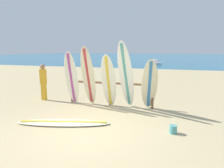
{
  "coord_description": "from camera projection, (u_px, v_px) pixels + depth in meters",
  "views": [
    {
      "loc": [
        2.09,
        -4.46,
        2.15
      ],
      "look_at": [
        -0.16,
        3.07,
        0.79
      ],
      "focal_mm": 32.2,
      "sensor_mm": 36.0,
      "label": 1
    }
  ],
  "objects": [
    {
      "name": "sand_bucket",
      "position": [
        173.0,
        129.0,
        5.19
      ],
      "size": [
        0.19,
        0.19,
        0.21
      ],
      "primitive_type": "cylinder",
      "color": "teal",
      "rests_on": "ground"
    },
    {
      "name": "surfboard_leaning_left",
      "position": [
        88.0,
        76.0,
        7.54
      ],
      "size": [
        0.52,
        0.81,
        2.28
      ],
      "color": "beige",
      "rests_on": "ground"
    },
    {
      "name": "surfboard_leaning_center_right",
      "position": [
        149.0,
        85.0,
        6.98
      ],
      "size": [
        0.71,
        1.0,
        1.86
      ],
      "color": "beige",
      "rests_on": "ground"
    },
    {
      "name": "ground_plane",
      "position": [
        84.0,
        134.0,
        5.17
      ],
      "size": [
        120.0,
        120.0,
        0.0
      ],
      "primitive_type": "plane",
      "color": "tan"
    },
    {
      "name": "ocean_water",
      "position": [
        165.0,
        56.0,
        59.93
      ],
      "size": [
        120.0,
        80.0,
        0.01
      ],
      "primitive_type": "cube",
      "color": "#196B93",
      "rests_on": "ground"
    },
    {
      "name": "surfboard_leaning_center",
      "position": [
        126.0,
        76.0,
        7.08
      ],
      "size": [
        0.64,
        1.13,
        2.45
      ],
      "color": "white",
      "rests_on": "ground"
    },
    {
      "name": "surfboard_leaning_far_left",
      "position": [
        72.0,
        78.0,
        7.75
      ],
      "size": [
        0.55,
        0.54,
        2.09
      ],
      "color": "white",
      "rests_on": "ground"
    },
    {
      "name": "surfboard_leaning_center_left",
      "position": [
        109.0,
        81.0,
        7.32
      ],
      "size": [
        0.57,
        0.67,
        2.0
      ],
      "color": "white",
      "rests_on": "ground"
    },
    {
      "name": "surfboard_lying_on_sand",
      "position": [
        63.0,
        123.0,
        5.87
      ],
      "size": [
        2.79,
        1.26,
        0.08
      ],
      "color": "beige",
      "rests_on": "ground"
    },
    {
      "name": "small_boat_offshore",
      "position": [
        156.0,
        63.0,
        28.65
      ],
      "size": [
        1.7,
        2.71,
        0.71
      ],
      "color": "silver",
      "rests_on": "ocean_water"
    },
    {
      "name": "surfboard_rack",
      "position": [
        110.0,
        88.0,
        7.71
      ],
      "size": [
        3.36,
        0.09,
        1.03
      ],
      "color": "brown",
      "rests_on": "ground"
    },
    {
      "name": "beachgoer_standing",
      "position": [
        43.0,
        80.0,
        8.5
      ],
      "size": [
        0.25,
        0.21,
        1.54
      ],
      "color": "gold",
      "rests_on": "ground"
    }
  ]
}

